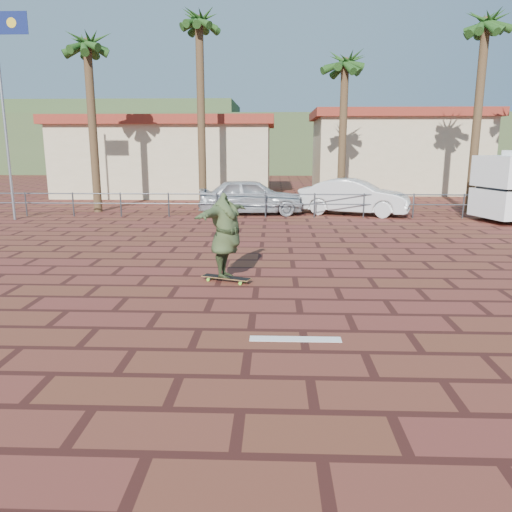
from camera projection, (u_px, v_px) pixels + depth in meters
The scene contains 16 objects.
ground at pixel (253, 313), 8.82m from camera, with size 120.00×120.00×0.00m, color maroon.
paint_stripe at pixel (295, 339), 7.63m from camera, with size 1.40×0.22×0.01m, color white.
guardrail at pixel (266, 201), 20.38m from camera, with size 24.06×0.06×1.00m.
flagpole at pixel (5, 98), 18.90m from camera, with size 1.30×0.10×8.00m.
palm_far_left at pixel (87, 49), 20.78m from camera, with size 2.40×2.40×8.25m.
palm_left at pixel (199, 27), 21.84m from camera, with size 2.40×2.40×9.45m.
palm_center at pixel (345, 67), 22.44m from camera, with size 2.40×2.40×7.75m.
palm_right at pixel (486, 29), 20.51m from camera, with size 2.40×2.40×9.05m.
building_west at pixel (169, 156), 30.00m from camera, with size 12.60×7.60×4.50m.
building_east at pixel (396, 151), 31.39m from camera, with size 10.60×6.60×5.00m.
hill_front at pixel (272, 144), 56.95m from camera, with size 70.00×18.00×6.00m, color #384C28.
hill_back at pixel (99, 136), 63.38m from camera, with size 35.00×14.00×8.00m, color #384C28.
longboard at pixel (226, 278), 10.82m from camera, with size 1.13×0.62×0.11m.
skateboarder at pixel (226, 236), 10.62m from camera, with size 2.24×0.61×1.82m, color #394827.
car_silver at pixel (251, 196), 21.36m from camera, with size 1.80×4.47×1.52m, color #A6AAAD.
car_white at pixel (354, 197), 21.20m from camera, with size 1.60×4.57×1.51m, color silver.
Camera 1 is at (0.36, -8.38, 2.90)m, focal length 35.00 mm.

